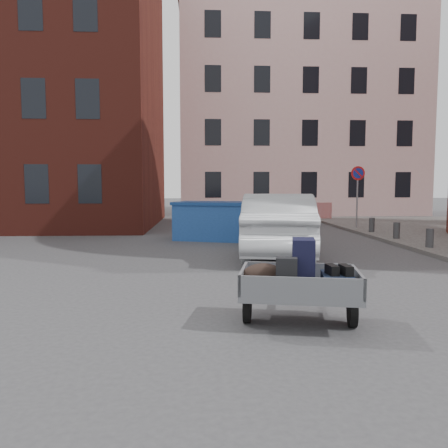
{
  "coord_description": "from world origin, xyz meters",
  "views": [
    {
      "loc": [
        -0.72,
        -9.04,
        1.93
      ],
      "look_at": [
        -0.23,
        0.4,
        1.1
      ],
      "focal_mm": 35.0,
      "sensor_mm": 36.0,
      "label": 1
    }
  ],
  "objects": [
    {
      "name": "building_pink",
      "position": [
        6.0,
        22.0,
        7.0
      ],
      "size": [
        16.0,
        8.0,
        14.0
      ],
      "primitive_type": "cube",
      "color": "#D0A3A0",
      "rests_on": "ground"
    },
    {
      "name": "bollards",
      "position": [
        6.0,
        3.4,
        0.4
      ],
      "size": [
        0.22,
        9.02,
        0.55
      ],
      "color": "#3A3A3D",
      "rests_on": "sidewalk"
    },
    {
      "name": "barriers",
      "position": [
        4.2,
        15.0,
        0.5
      ],
      "size": [
        4.7,
        0.18,
        1.0
      ],
      "color": "red",
      "rests_on": "ground"
    },
    {
      "name": "no_parking_sign",
      "position": [
        6.0,
        9.48,
        2.01
      ],
      "size": [
        0.6,
        0.09,
        2.65
      ],
      "color": "gray",
      "rests_on": "sidewalk"
    },
    {
      "name": "silver_car",
      "position": [
        1.41,
        3.03,
        0.86
      ],
      "size": [
        2.6,
        5.41,
        1.71
      ],
      "primitive_type": "imported",
      "rotation": [
        0.0,
        0.0,
        2.99
      ],
      "color": "#ADB0B5",
      "rests_on": "ground"
    },
    {
      "name": "building_brick",
      "position": [
        -9.0,
        13.0,
        7.0
      ],
      "size": [
        12.0,
        10.0,
        14.0
      ],
      "primitive_type": "cube",
      "color": "#591E16",
      "rests_on": "ground"
    },
    {
      "name": "dumpster",
      "position": [
        -0.02,
        6.5,
        0.69
      ],
      "size": [
        3.6,
        2.55,
        1.36
      ],
      "rotation": [
        0.0,
        0.0,
        -0.3
      ],
      "color": "#1E4792",
      "rests_on": "ground"
    },
    {
      "name": "trailer",
      "position": [
        0.62,
        -3.17,
        0.61
      ],
      "size": [
        1.78,
        1.93,
        1.2
      ],
      "rotation": [
        0.0,
        0.0,
        -0.19
      ],
      "color": "black",
      "rests_on": "ground"
    },
    {
      "name": "ground",
      "position": [
        0.0,
        0.0,
        0.0
      ],
      "size": [
        120.0,
        120.0,
        0.0
      ],
      "primitive_type": "plane",
      "color": "#38383A",
      "rests_on": "ground"
    }
  ]
}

